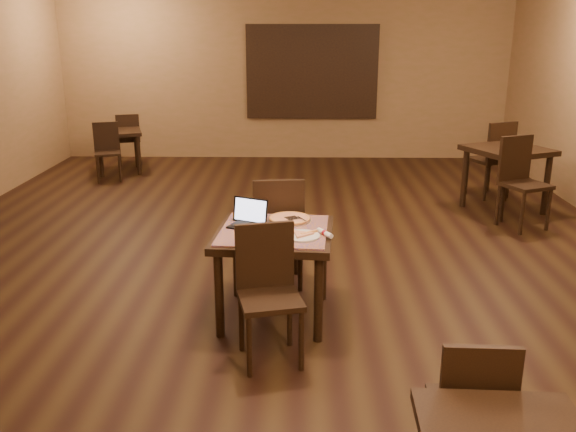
{
  "coord_description": "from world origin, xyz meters",
  "views": [
    {
      "loc": [
        0.29,
        -6.15,
        2.3
      ],
      "look_at": [
        0.2,
        -1.46,
        0.85
      ],
      "focal_mm": 38.0,
      "sensor_mm": 36.0,
      "label": 1
    }
  ],
  "objects_px": {
    "tiled_table": "(274,242)",
    "other_table_b_chair_far": "(128,136)",
    "other_table_c_chair_far": "(472,405)",
    "other_table_b_chair_near": "(107,148)",
    "other_table_b": "(118,138)",
    "other_table_a": "(507,158)",
    "chair_main_near": "(268,285)",
    "other_table_a_chair_near": "(520,176)",
    "other_table_a_chair_far": "(494,155)",
    "pizza_pan": "(290,220)",
    "chair_main_far": "(278,226)",
    "laptop": "(250,219)"
  },
  "relations": [
    {
      "from": "pizza_pan",
      "to": "tiled_table",
      "type": "bearing_deg",
      "value": -116.57
    },
    {
      "from": "laptop",
      "to": "other_table_a_chair_near",
      "type": "distance_m",
      "value": 3.88
    },
    {
      "from": "other_table_a",
      "to": "other_table_a_chair_far",
      "type": "height_order",
      "value": "other_table_a_chair_far"
    },
    {
      "from": "other_table_b",
      "to": "other_table_b_chair_far",
      "type": "distance_m",
      "value": 0.53
    },
    {
      "from": "pizza_pan",
      "to": "other_table_a_chair_far",
      "type": "distance_m",
      "value": 4.52
    },
    {
      "from": "chair_main_near",
      "to": "other_table_c_chair_far",
      "type": "xyz_separation_m",
      "value": [
        1.1,
        -1.33,
        -0.06
      ]
    },
    {
      "from": "other_table_b_chair_near",
      "to": "other_table_a_chair_near",
      "type": "bearing_deg",
      "value": -39.47
    },
    {
      "from": "other_table_a",
      "to": "other_table_c_chair_far",
      "type": "xyz_separation_m",
      "value": [
        -1.8,
        -5.1,
        -0.2
      ]
    },
    {
      "from": "other_table_b_chair_far",
      "to": "other_table_b",
      "type": "bearing_deg",
      "value": 69.66
    },
    {
      "from": "other_table_a",
      "to": "other_table_b",
      "type": "bearing_deg",
      "value": 134.78
    },
    {
      "from": "laptop",
      "to": "other_table_b",
      "type": "distance_m",
      "value": 5.81
    },
    {
      "from": "other_table_a",
      "to": "other_table_b_chair_far",
      "type": "distance_m",
      "value": 6.24
    },
    {
      "from": "other_table_a_chair_near",
      "to": "chair_main_near",
      "type": "bearing_deg",
      "value": -156.93
    },
    {
      "from": "chair_main_near",
      "to": "other_table_b",
      "type": "height_order",
      "value": "chair_main_near"
    },
    {
      "from": "chair_main_near",
      "to": "tiled_table",
      "type": "bearing_deg",
      "value": 74.25
    },
    {
      "from": "other_table_b_chair_far",
      "to": "tiled_table",
      "type": "bearing_deg",
      "value": 97.76
    },
    {
      "from": "tiled_table",
      "to": "other_table_b",
      "type": "relative_size",
      "value": 1.06
    },
    {
      "from": "other_table_b_chair_far",
      "to": "chair_main_near",
      "type": "bearing_deg",
      "value": 95.44
    },
    {
      "from": "tiled_table",
      "to": "other_table_c_chair_far",
      "type": "height_order",
      "value": "other_table_c_chair_far"
    },
    {
      "from": "other_table_b_chair_near",
      "to": "other_table_b_chair_far",
      "type": "bearing_deg",
      "value": 69.66
    },
    {
      "from": "tiled_table",
      "to": "other_table_b_chair_near",
      "type": "height_order",
      "value": "other_table_b_chair_near"
    },
    {
      "from": "other_table_a",
      "to": "other_table_a_chair_near",
      "type": "relative_size",
      "value": 1.09
    },
    {
      "from": "tiled_table",
      "to": "other_table_b_chair_far",
      "type": "bearing_deg",
      "value": 119.93
    },
    {
      "from": "other_table_a_chair_near",
      "to": "other_table_b_chair_far",
      "type": "xyz_separation_m",
      "value": [
        -5.6,
        3.3,
        -0.11
      ]
    },
    {
      "from": "other_table_a_chair_far",
      "to": "tiled_table",
      "type": "bearing_deg",
      "value": 27.92
    },
    {
      "from": "chair_main_near",
      "to": "other_table_a_chair_near",
      "type": "height_order",
      "value": "other_table_a_chair_near"
    },
    {
      "from": "tiled_table",
      "to": "chair_main_far",
      "type": "xyz_separation_m",
      "value": [
        0.01,
        0.61,
        -0.07
      ]
    },
    {
      "from": "other_table_b_chair_near",
      "to": "laptop",
      "type": "bearing_deg",
      "value": -78.4
    },
    {
      "from": "chair_main_near",
      "to": "other_table_a",
      "type": "height_order",
      "value": "chair_main_near"
    },
    {
      "from": "laptop",
      "to": "pizza_pan",
      "type": "xyz_separation_m",
      "value": [
        0.32,
        0.14,
        -0.05
      ]
    },
    {
      "from": "other_table_a_chair_near",
      "to": "other_table_c_chair_far",
      "type": "bearing_deg",
      "value": -136.04
    },
    {
      "from": "pizza_pan",
      "to": "other_table_b_chair_far",
      "type": "bearing_deg",
      "value": 117.43
    },
    {
      "from": "tiled_table",
      "to": "other_table_a_chair_far",
      "type": "bearing_deg",
      "value": 56.89
    },
    {
      "from": "other_table_b_chair_near",
      "to": "other_table_a",
      "type": "bearing_deg",
      "value": -33.56
    },
    {
      "from": "other_table_a_chair_far",
      "to": "other_table_b_chair_far",
      "type": "distance_m",
      "value": 6.03
    },
    {
      "from": "other_table_b",
      "to": "other_table_c_chair_far",
      "type": "xyz_separation_m",
      "value": [
        3.87,
        -7.24,
        -0.08
      ]
    },
    {
      "from": "laptop",
      "to": "chair_main_far",
      "type": "bearing_deg",
      "value": 92.01
    },
    {
      "from": "tiled_table",
      "to": "laptop",
      "type": "distance_m",
      "value": 0.27
    },
    {
      "from": "pizza_pan",
      "to": "other_table_b_chair_far",
      "type": "height_order",
      "value": "other_table_b_chair_far"
    },
    {
      "from": "other_table_a_chair_far",
      "to": "other_table_c_chair_far",
      "type": "relative_size",
      "value": 1.24
    },
    {
      "from": "tiled_table",
      "to": "chair_main_near",
      "type": "height_order",
      "value": "chair_main_near"
    },
    {
      "from": "other_table_a",
      "to": "other_table_a_chair_near",
      "type": "bearing_deg",
      "value": -118.07
    },
    {
      "from": "tiled_table",
      "to": "other_table_a_chair_far",
      "type": "height_order",
      "value": "other_table_a_chair_far"
    },
    {
      "from": "other_table_c_chair_far",
      "to": "other_table_b_chair_near",
      "type": "bearing_deg",
      "value": -57.59
    },
    {
      "from": "laptop",
      "to": "other_table_c_chair_far",
      "type": "bearing_deg",
      "value": -33.69
    },
    {
      "from": "laptop",
      "to": "other_table_b_chair_far",
      "type": "xyz_separation_m",
      "value": [
        -2.57,
        5.71,
        -0.31
      ]
    },
    {
      "from": "other_table_a_chair_near",
      "to": "other_table_b_chair_near",
      "type": "bearing_deg",
      "value": 133.73
    },
    {
      "from": "chair_main_near",
      "to": "other_table_b",
      "type": "distance_m",
      "value": 6.52
    },
    {
      "from": "tiled_table",
      "to": "chair_main_far",
      "type": "distance_m",
      "value": 0.61
    },
    {
      "from": "tiled_table",
      "to": "other_table_a_chair_near",
      "type": "distance_m",
      "value": 3.78
    }
  ]
}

